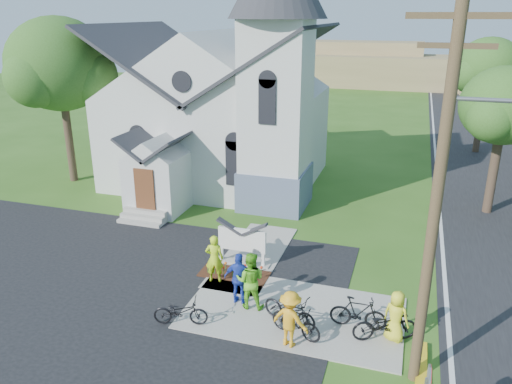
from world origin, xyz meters
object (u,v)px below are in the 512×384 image
(church_sign, at_px, (242,240))
(cyclist_0, at_px, (214,258))
(cyclist_1, at_px, (250,280))
(cyclist_2, at_px, (239,278))
(bike_2, at_px, (290,309))
(bike_4, at_px, (385,325))
(bike_1, at_px, (296,321))
(utility_pole, at_px, (441,189))
(cyclist_3, at_px, (290,319))
(bike_0, at_px, (181,311))
(bike_3, at_px, (358,313))
(cyclist_4, at_px, (396,316))

(church_sign, xyz_separation_m, cyclist_0, (-0.50, -1.58, -0.08))
(cyclist_1, distance_m, cyclist_2, 0.45)
(bike_2, relative_size, bike_4, 0.97)
(church_sign, height_order, bike_4, church_sign)
(bike_1, bearing_deg, cyclist_2, 79.31)
(church_sign, distance_m, utility_pole, 9.18)
(cyclist_3, bearing_deg, bike_0, 15.93)
(bike_0, distance_m, cyclist_1, 2.43)
(church_sign, bearing_deg, utility_pole, -35.60)
(bike_1, bearing_deg, bike_2, 48.17)
(church_sign, bearing_deg, cyclist_3, -55.56)
(bike_1, xyz_separation_m, bike_3, (1.73, 1.00, 0.01))
(bike_1, height_order, cyclist_4, cyclist_4)
(church_sign, relative_size, cyclist_1, 1.12)
(bike_0, relative_size, cyclist_1, 0.87)
(utility_pole, xyz_separation_m, bike_2, (-3.83, 1.37, -4.85))
(church_sign, height_order, bike_1, church_sign)
(cyclist_4, bearing_deg, bike_1, 38.82)
(church_sign, height_order, cyclist_3, cyclist_3)
(church_sign, xyz_separation_m, bike_2, (2.73, -3.33, -0.48))
(cyclist_2, distance_m, bike_3, 3.98)
(cyclist_1, bearing_deg, utility_pole, 153.14)
(bike_1, bearing_deg, cyclist_4, -57.17)
(church_sign, relative_size, bike_2, 1.16)
(utility_pole, relative_size, bike_3, 5.73)
(church_sign, relative_size, bike_3, 1.26)
(utility_pole, xyz_separation_m, cyclist_3, (-3.57, 0.33, -4.48))
(utility_pole, height_order, cyclist_3, utility_pole)
(bike_1, bearing_deg, utility_pole, -84.15)
(bike_2, bearing_deg, cyclist_1, 90.73)
(bike_0, xyz_separation_m, bike_1, (3.56, 0.49, 0.06))
(bike_0, height_order, cyclist_2, cyclist_2)
(bike_1, bearing_deg, church_sign, 56.67)
(utility_pole, relative_size, bike_1, 5.89)
(cyclist_2, height_order, cyclist_4, cyclist_2)
(cyclist_0, distance_m, cyclist_4, 6.60)
(church_sign, xyz_separation_m, bike_1, (3.06, -3.91, -0.47))
(cyclist_2, bearing_deg, utility_pole, 158.55)
(utility_pole, distance_m, cyclist_0, 8.91)
(cyclist_3, xyz_separation_m, cyclist_4, (2.91, 1.18, -0.07))
(cyclist_1, distance_m, cyclist_3, 2.34)
(cyclist_1, bearing_deg, cyclist_2, -26.22)
(cyclist_3, bearing_deg, cyclist_2, -22.97)
(cyclist_0, xyz_separation_m, cyclist_2, (1.34, -1.08, 0.00))
(bike_3, relative_size, cyclist_4, 1.08)
(cyclist_1, bearing_deg, cyclist_3, 130.85)
(bike_0, distance_m, cyclist_3, 3.52)
(bike_4, bearing_deg, church_sign, 37.95)
(church_sign, distance_m, cyclist_0, 1.66)
(bike_0, height_order, bike_2, bike_2)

